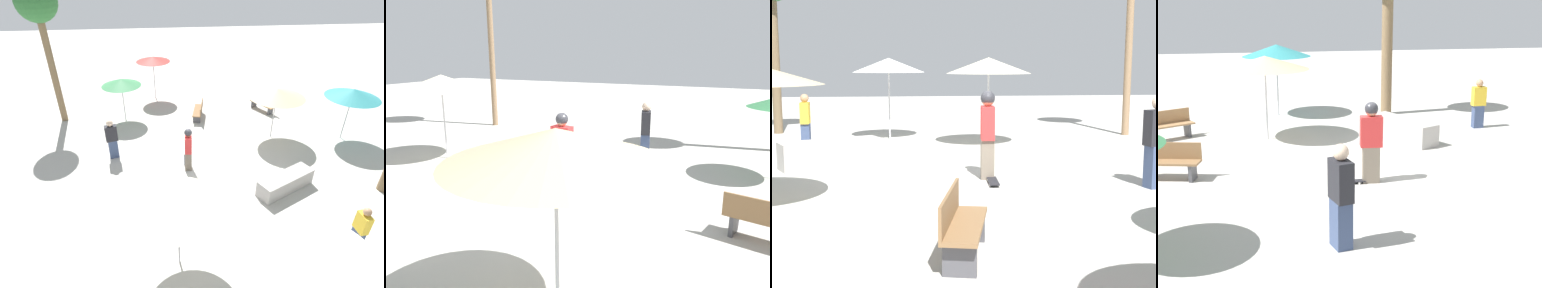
# 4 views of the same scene
# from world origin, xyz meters

# --- Properties ---
(ground_plane) EXTENTS (60.00, 60.00, 0.00)m
(ground_plane) POSITION_xyz_m (0.00, 0.00, 0.00)
(ground_plane) COLOR #B2AFA8
(skater_main) EXTENTS (0.52, 0.32, 1.86)m
(skater_main) POSITION_xyz_m (-0.19, 0.78, 1.01)
(skater_main) COLOR #726656
(skater_main) RESTS_ON ground_plane
(skateboard) EXTENTS (0.81, 0.25, 0.07)m
(skateboard) POSITION_xyz_m (0.34, 0.82, 0.06)
(skateboard) COLOR black
(skateboard) RESTS_ON ground_plane
(concrete_ledge) EXTENTS (1.65, 2.41, 0.64)m
(concrete_ledge) POSITION_xyz_m (-1.92, -2.71, 0.32)
(concrete_ledge) COLOR #A8A39E
(concrete_ledge) RESTS_ON ground_plane
(bench_near) EXTENTS (1.66, 0.77, 0.85)m
(bench_near) POSITION_xyz_m (4.43, -0.25, 0.43)
(bench_near) COLOR #47474C
(bench_near) RESTS_ON ground_plane
(bench_far) EXTENTS (1.61, 1.18, 0.85)m
(bench_far) POSITION_xyz_m (4.97, -4.03, 0.43)
(bench_far) COLOR #47474C
(bench_far) RESTS_ON ground_plane
(shade_umbrella_teal) EXTENTS (2.40, 2.40, 2.52)m
(shade_umbrella_teal) POSITION_xyz_m (1.52, -6.87, 2.31)
(shade_umbrella_teal) COLOR #B7B7BC
(shade_umbrella_teal) RESTS_ON ground_plane
(shade_umbrella_tan) EXTENTS (2.59, 2.59, 2.47)m
(shade_umbrella_tan) POSITION_xyz_m (2.01, -3.50, 2.28)
(shade_umbrella_tan) COLOR #B7B7BC
(shade_umbrella_tan) RESTS_ON ground_plane
(bystander_watching) EXTENTS (0.39, 0.55, 1.81)m
(bystander_watching) POSITION_xyz_m (1.01, 3.94, 0.90)
(bystander_watching) COLOR #38476B
(bystander_watching) RESTS_ON ground_plane
(bystander_far) EXTENTS (0.44, 0.26, 1.58)m
(bystander_far) POSITION_xyz_m (-4.75, -3.80, 0.79)
(bystander_far) COLOR #38476B
(bystander_far) RESTS_ON ground_plane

